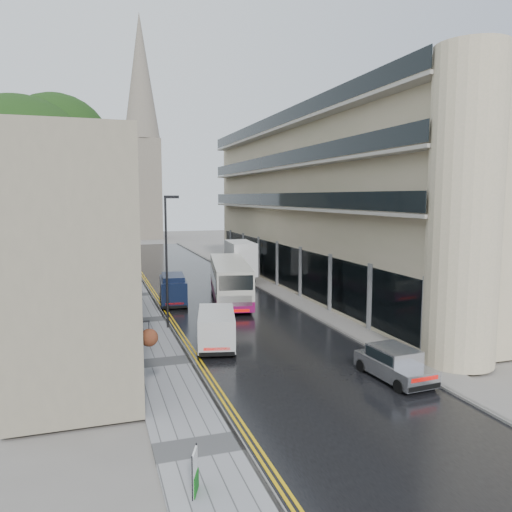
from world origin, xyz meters
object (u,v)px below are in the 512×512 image
tree_near (22,210)px  estate_sign (195,472)px  tree_far (47,214)px  cream_bus (217,288)px  pedestrian (134,305)px  silver_hatchback (400,376)px  white_lorry (232,263)px  lamp_post_near (167,263)px  navy_van (162,293)px  white_van (199,337)px  lamp_post_far (127,236)px

tree_near → estate_sign: tree_near is taller
tree_near → tree_far: 13.02m
cream_bus → pedestrian: cream_bus is taller
silver_hatchback → estate_sign: bearing=-158.6°
white_lorry → pedestrian: bearing=-125.9°
white_lorry → lamp_post_near: bearing=-114.6°
tree_near → lamp_post_near: size_ratio=1.83×
cream_bus → navy_van: cream_bus is taller
navy_van → lamp_post_near: size_ratio=0.58×
white_van → lamp_post_far: size_ratio=0.54×
lamp_post_near → tree_near: bearing=146.7°
silver_hatchback → pedestrian: (-8.96, 15.14, 0.28)m
tree_far → pedestrian: bearing=-66.4°
navy_van → tree_far: bearing=132.3°
cream_bus → lamp_post_far: 17.34m
navy_van → pedestrian: 3.34m
cream_bus → pedestrian: size_ratio=6.12×
tree_far → silver_hatchback: (14.78, -28.50, -5.51)m
tree_near → lamp_post_near: (7.80, -3.08, -3.02)m
cream_bus → lamp_post_far: (-4.80, 16.47, 2.49)m
cream_bus → lamp_post_far: lamp_post_far is taller
tree_near → pedestrian: size_ratio=7.91×
tree_near → silver_hatchback: (15.08, -15.50, -6.23)m
tree_far → white_lorry: size_ratio=1.79×
tree_far → pedestrian: (5.82, -13.36, -5.23)m
navy_van → lamp_post_far: size_ratio=0.57×
tree_near → cream_bus: size_ratio=1.29×
pedestrian → lamp_post_near: size_ratio=0.23×
silver_hatchback → pedestrian: pedestrian is taller
navy_van → estate_sign: (-2.13, -21.99, -0.46)m
white_lorry → pedestrian: 14.24m
cream_bus → lamp_post_near: lamp_post_near is taller
silver_hatchback → white_van: (-6.55, 6.92, 0.25)m
silver_hatchback → pedestrian: 17.59m
silver_hatchback → white_lorry: bearing=85.5°
pedestrian → navy_van: bearing=-120.8°
tree_near → lamp_post_far: size_ratio=1.80×
pedestrian → lamp_post_far: bearing=-84.9°
white_van → navy_van: size_ratio=0.96×
tree_near → tree_far: bearing=88.7°
silver_hatchback → lamp_post_far: lamp_post_far is taller
silver_hatchback → lamp_post_far: bearing=100.1°
tree_near → lamp_post_far: bearing=68.3°
silver_hatchback → white_van: white_van is taller
tree_far → white_van: (8.23, -21.58, -5.26)m
tree_far → cream_bus: size_ratio=1.16×
tree_far → estate_sign: size_ratio=11.11×
cream_bus → silver_hatchback: cream_bus is taller
lamp_post_far → pedestrian: bearing=-103.3°
cream_bus → lamp_post_far: bearing=117.2°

